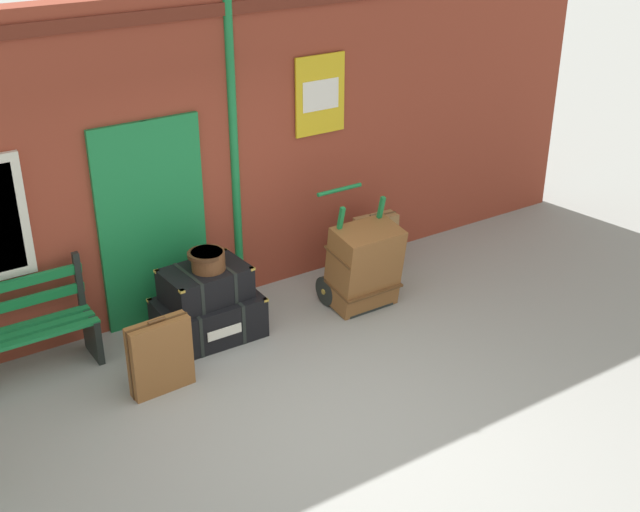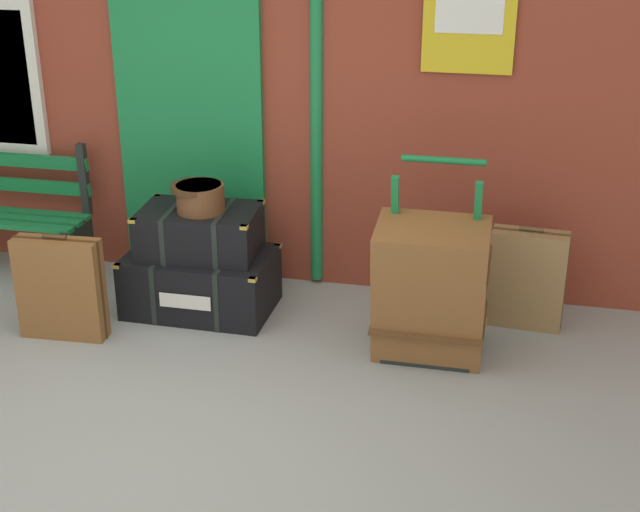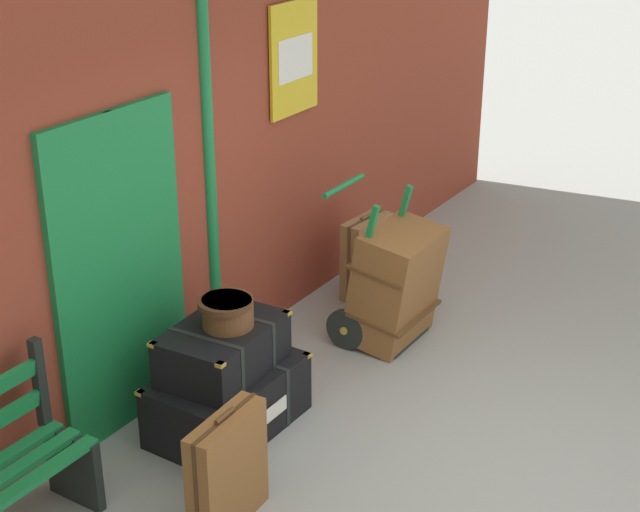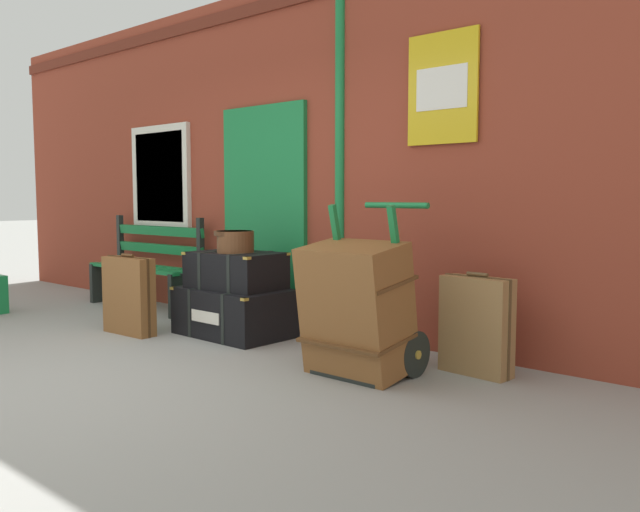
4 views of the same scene
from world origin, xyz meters
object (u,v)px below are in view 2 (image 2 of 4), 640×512
steamer_trunk_base (201,282)px  round_hatbox (200,196)px  suitcase_beige (527,279)px  suitcase_slate (61,288)px  steamer_trunk_middle (200,231)px  large_brown_trunk (431,290)px  porters_trolley (432,306)px

steamer_trunk_base → round_hatbox: (0.03, -0.01, 0.64)m
suitcase_beige → round_hatbox: bearing=-173.3°
steamer_trunk_base → suitcase_slate: size_ratio=1.40×
steamer_trunk_middle → large_brown_trunk: size_ratio=0.90×
porters_trolley → suitcase_slate: (-2.39, -0.42, 0.07)m
round_hatbox → suitcase_slate: size_ratio=0.49×
suitcase_beige → suitcase_slate: (-2.98, -0.84, 0.01)m
porters_trolley → large_brown_trunk: porters_trolley is taller
suitcase_beige → porters_trolley: bearing=-144.8°
large_brown_trunk → suitcase_beige: size_ratio=1.30×
suitcase_slate → large_brown_trunk: bearing=5.8°
steamer_trunk_base → porters_trolley: 1.65m
steamer_trunk_middle → porters_trolley: (1.63, -0.19, -0.31)m
round_hatbox → porters_trolley: bearing=-5.5°
round_hatbox → suitcase_slate: 1.09m
steamer_trunk_middle → suitcase_beige: steamer_trunk_middle is taller
steamer_trunk_base → porters_trolley: porters_trolley is taller
steamer_trunk_base → suitcase_slate: suitcase_slate is taller
steamer_trunk_base → suitcase_beige: (2.23, 0.25, 0.13)m
steamer_trunk_middle → suitcase_slate: 1.00m
steamer_trunk_base → porters_trolley: size_ratio=0.86×
porters_trolley → suitcase_slate: 2.43m
round_hatbox → suitcase_beige: bearing=6.7°
round_hatbox → porters_trolley: size_ratio=0.30×
steamer_trunk_base → suitcase_slate: (-0.75, -0.58, 0.14)m
large_brown_trunk → steamer_trunk_middle: bearing=167.5°
round_hatbox → steamer_trunk_middle: bearing=130.8°
steamer_trunk_middle → suitcase_beige: (2.22, 0.23, -0.24)m
steamer_trunk_middle → suitcase_beige: 2.25m
round_hatbox → large_brown_trunk: bearing=-11.7°
round_hatbox → porters_trolley: (1.61, -0.16, -0.58)m
suitcase_slate → round_hatbox: bearing=36.5°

